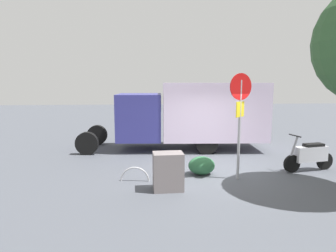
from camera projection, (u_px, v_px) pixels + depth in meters
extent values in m
plane|color=#494D55|center=(215.00, 171.00, 9.75)|extent=(60.00, 60.00, 0.00)
cylinder|color=black|center=(201.00, 135.00, 13.87)|extent=(0.91, 0.30, 0.90)
cylinder|color=black|center=(207.00, 143.00, 11.99)|extent=(0.91, 0.30, 0.90)
cylinder|color=black|center=(97.00, 135.00, 13.77)|extent=(0.91, 0.30, 0.90)
cylinder|color=black|center=(87.00, 143.00, 11.89)|extent=(0.91, 0.30, 0.90)
cube|color=silver|center=(213.00, 111.00, 12.77)|extent=(4.36, 2.44, 2.36)
cube|color=#353588|center=(140.00, 117.00, 12.74)|extent=(1.92, 2.20, 1.90)
cube|color=black|center=(139.00, 102.00, 12.65)|extent=(1.93, 2.04, 0.60)
cylinder|color=black|center=(292.00, 164.00, 9.54)|extent=(0.57, 0.20, 0.56)
cylinder|color=black|center=(325.00, 161.00, 9.87)|extent=(0.57, 0.20, 0.56)
cube|color=silver|center=(310.00, 154.00, 9.68)|extent=(1.14, 0.52, 0.48)
cube|color=black|center=(314.00, 145.00, 9.67)|extent=(0.68, 0.39, 0.12)
cylinder|color=slate|center=(294.00, 147.00, 9.48)|extent=(0.29, 0.12, 0.69)
cylinder|color=black|center=(295.00, 136.00, 9.43)|extent=(0.14, 0.55, 0.04)
cylinder|color=#9E9EA3|center=(239.00, 131.00, 8.72)|extent=(0.08, 0.08, 2.90)
cylinder|color=red|center=(241.00, 87.00, 8.52)|extent=(0.71, 0.32, 0.76)
cube|color=yellow|center=(240.00, 109.00, 8.61)|extent=(0.33, 0.33, 0.44)
cube|color=slate|center=(168.00, 171.00, 7.95)|extent=(0.81, 0.58, 1.01)
torus|color=#B7B7BC|center=(135.00, 181.00, 8.73)|extent=(0.85, 0.16, 0.85)
ellipsoid|color=#2B613C|center=(202.00, 166.00, 9.34)|extent=(0.82, 0.67, 0.56)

